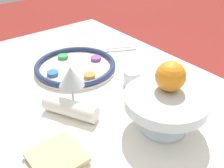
{
  "coord_description": "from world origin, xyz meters",
  "views": [
    {
      "loc": [
        0.57,
        -0.42,
        1.22
      ],
      "look_at": [
        -0.01,
        0.04,
        0.75
      ],
      "focal_mm": 42.0,
      "sensor_mm": 36.0,
      "label": 1
    }
  ],
  "objects_px": {
    "wine_glass": "(71,78)",
    "orange_fruit": "(170,76)",
    "fruit_stand": "(166,103)",
    "napkin_roll": "(71,109)",
    "cup_mid": "(132,78)",
    "seder_plate": "(75,66)",
    "bread_plate": "(57,158)"
  },
  "relations": [
    {
      "from": "wine_glass",
      "to": "fruit_stand",
      "type": "xyz_separation_m",
      "value": [
        0.24,
        0.15,
        -0.02
      ]
    },
    {
      "from": "napkin_roll",
      "to": "bread_plate",
      "type": "bearing_deg",
      "value": -42.51
    },
    {
      "from": "cup_mid",
      "to": "orange_fruit",
      "type": "bearing_deg",
      "value": -15.24
    },
    {
      "from": "fruit_stand",
      "to": "orange_fruit",
      "type": "relative_size",
      "value": 2.78
    },
    {
      "from": "seder_plate",
      "to": "cup_mid",
      "type": "height_order",
      "value": "cup_mid"
    },
    {
      "from": "cup_mid",
      "to": "fruit_stand",
      "type": "bearing_deg",
      "value": -20.36
    },
    {
      "from": "napkin_roll",
      "to": "seder_plate",
      "type": "bearing_deg",
      "value": 145.98
    },
    {
      "from": "orange_fruit",
      "to": "bread_plate",
      "type": "relative_size",
      "value": 0.53
    },
    {
      "from": "seder_plate",
      "to": "cup_mid",
      "type": "xyz_separation_m",
      "value": [
        0.22,
        0.1,
        0.01
      ]
    },
    {
      "from": "fruit_stand",
      "to": "bread_plate",
      "type": "xyz_separation_m",
      "value": [
        -0.08,
        -0.3,
        -0.08
      ]
    },
    {
      "from": "bread_plate",
      "to": "fruit_stand",
      "type": "bearing_deg",
      "value": 75.01
    },
    {
      "from": "orange_fruit",
      "to": "napkin_roll",
      "type": "height_order",
      "value": "orange_fruit"
    },
    {
      "from": "seder_plate",
      "to": "fruit_stand",
      "type": "xyz_separation_m",
      "value": [
        0.45,
        0.02,
        0.07
      ]
    },
    {
      "from": "fruit_stand",
      "to": "orange_fruit",
      "type": "height_order",
      "value": "orange_fruit"
    },
    {
      "from": "orange_fruit",
      "to": "cup_mid",
      "type": "relative_size",
      "value": 1.36
    },
    {
      "from": "wine_glass",
      "to": "seder_plate",
      "type": "bearing_deg",
      "value": 147.18
    },
    {
      "from": "bread_plate",
      "to": "cup_mid",
      "type": "relative_size",
      "value": 2.56
    },
    {
      "from": "seder_plate",
      "to": "napkin_roll",
      "type": "height_order",
      "value": "napkin_roll"
    },
    {
      "from": "seder_plate",
      "to": "wine_glass",
      "type": "relative_size",
      "value": 2.2
    },
    {
      "from": "fruit_stand",
      "to": "bread_plate",
      "type": "relative_size",
      "value": 1.48
    },
    {
      "from": "napkin_roll",
      "to": "cup_mid",
      "type": "height_order",
      "value": "cup_mid"
    },
    {
      "from": "seder_plate",
      "to": "fruit_stand",
      "type": "bearing_deg",
      "value": 2.03
    },
    {
      "from": "fruit_stand",
      "to": "bread_plate",
      "type": "distance_m",
      "value": 0.32
    },
    {
      "from": "wine_glass",
      "to": "orange_fruit",
      "type": "relative_size",
      "value": 1.75
    },
    {
      "from": "wine_glass",
      "to": "napkin_roll",
      "type": "height_order",
      "value": "wine_glass"
    },
    {
      "from": "bread_plate",
      "to": "napkin_roll",
      "type": "xyz_separation_m",
      "value": [
        -0.13,
        0.12,
        0.02
      ]
    },
    {
      "from": "napkin_roll",
      "to": "fruit_stand",
      "type": "bearing_deg",
      "value": 39.99
    },
    {
      "from": "fruit_stand",
      "to": "napkin_roll",
      "type": "distance_m",
      "value": 0.28
    },
    {
      "from": "seder_plate",
      "to": "bread_plate",
      "type": "xyz_separation_m",
      "value": [
        0.37,
        -0.28,
        -0.01
      ]
    },
    {
      "from": "wine_glass",
      "to": "bread_plate",
      "type": "height_order",
      "value": "wine_glass"
    },
    {
      "from": "bread_plate",
      "to": "cup_mid",
      "type": "xyz_separation_m",
      "value": [
        -0.15,
        0.38,
        0.02
      ]
    },
    {
      "from": "wine_glass",
      "to": "orange_fruit",
      "type": "bearing_deg",
      "value": 37.8
    }
  ]
}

